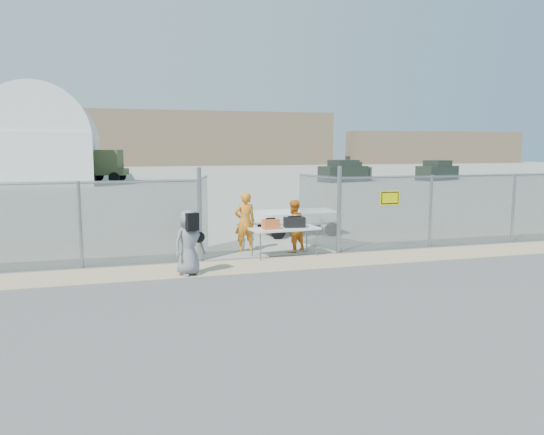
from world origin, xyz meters
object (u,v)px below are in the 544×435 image
object	(u,v)px
security_worker_left	(245,222)
security_worker_right	(293,226)
folding_table	(285,242)
utility_trailer	(297,222)
visitor	(189,243)

from	to	relation	value
security_worker_left	security_worker_right	distance (m)	1.41
folding_table	utility_trailer	distance (m)	3.85
security_worker_left	visitor	world-z (taller)	security_worker_left
security_worker_left	utility_trailer	world-z (taller)	security_worker_left
security_worker_right	utility_trailer	xyz separation A→B (m)	(1.16, 2.99, -0.33)
security_worker_right	utility_trailer	distance (m)	3.22
folding_table	security_worker_right	world-z (taller)	security_worker_right
security_worker_right	visitor	xyz separation A→B (m)	(-3.27, -1.98, 0.02)
visitor	folding_table	bearing A→B (deg)	7.29
security_worker_left	utility_trailer	distance (m)	3.57
utility_trailer	security_worker_right	bearing A→B (deg)	-112.71
visitor	utility_trailer	distance (m)	6.66
folding_table	visitor	distance (m)	3.22
security_worker_left	visitor	size ratio (longest dim) A/B	1.11
security_worker_right	utility_trailer	size ratio (longest dim) A/B	0.43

